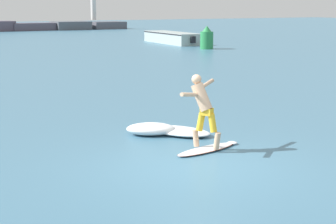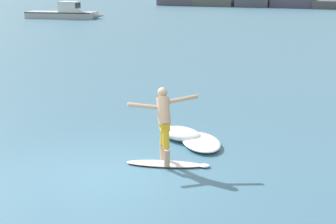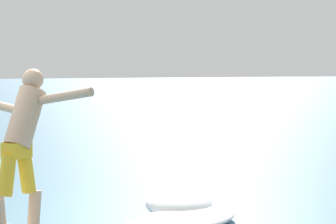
# 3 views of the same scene
# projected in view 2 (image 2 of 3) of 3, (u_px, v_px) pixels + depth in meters

# --- Properties ---
(ground_plane) EXTENTS (200.00, 200.00, 0.00)m
(ground_plane) POSITION_uv_depth(u_px,v_px,m) (109.00, 174.00, 12.07)
(ground_plane) COLOR teal
(surfboard) EXTENTS (1.92, 0.84, 0.21)m
(surfboard) POSITION_uv_depth(u_px,v_px,m) (166.00, 164.00, 12.59)
(surfboard) COLOR white
(surfboard) RESTS_ON ground
(surfer) EXTENTS (1.40, 0.98, 1.67)m
(surfer) POSITION_uv_depth(u_px,v_px,m) (164.00, 119.00, 12.45)
(surfer) COLOR tan
(surfer) RESTS_ON surfboard
(small_boat_offshore) EXTENTS (7.90, 3.33, 2.50)m
(small_boat_offshore) POSITION_uv_depth(u_px,v_px,m) (64.00, 13.00, 53.55)
(small_boat_offshore) COLOR #A9B4B2
(small_boat_offshore) RESTS_ON ground
(wave_foam_at_tail) EXTENTS (1.66, 1.98, 0.17)m
(wave_foam_at_tail) POSITION_uv_depth(u_px,v_px,m) (201.00, 142.00, 14.05)
(wave_foam_at_tail) COLOR white
(wave_foam_at_tail) RESTS_ON ground
(wave_foam_at_nose) EXTENTS (1.48, 1.30, 0.30)m
(wave_foam_at_nose) POSITION_uv_depth(u_px,v_px,m) (181.00, 134.00, 14.54)
(wave_foam_at_nose) COLOR white
(wave_foam_at_nose) RESTS_ON ground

